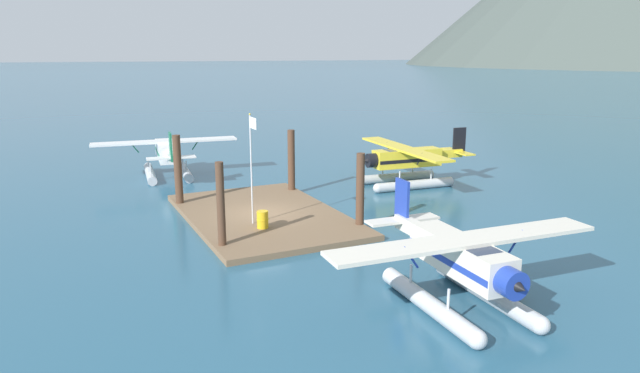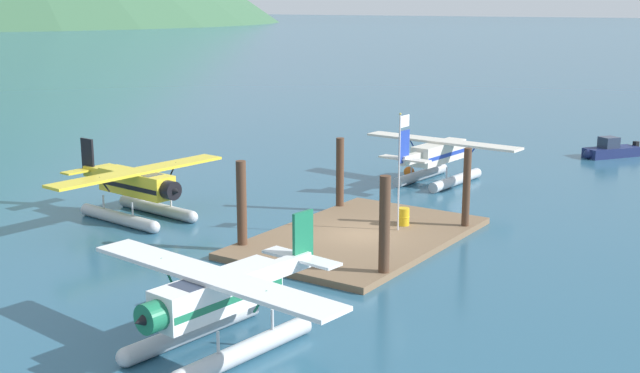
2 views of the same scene
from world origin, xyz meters
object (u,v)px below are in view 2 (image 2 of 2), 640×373
(mooring_buoy, at_px, (409,172))
(boat_navy_open_se, at_px, (610,150))
(flagpole, at_px, (401,157))
(fuel_drum, at_px, (404,217))
(seaplane_white_port_aft, at_px, (218,304))
(seaplane_cream_stbd_fwd, at_px, (439,158))
(seaplane_yellow_bow_left, at_px, (137,190))

(mooring_buoy, bearing_deg, boat_navy_open_se, -31.72)
(flagpole, bearing_deg, mooring_buoy, 25.72)
(fuel_drum, height_order, boat_navy_open_se, boat_navy_open_se)
(mooring_buoy, bearing_deg, seaplane_white_port_aft, -164.87)
(mooring_buoy, xyz_separation_m, seaplane_cream_stbd_fwd, (-0.42, -2.31, 1.23))
(seaplane_yellow_bow_left, xyz_separation_m, seaplane_white_port_aft, (-10.11, -14.29, 0.00))
(flagpole, relative_size, seaplane_yellow_bow_left, 0.55)
(fuel_drum, distance_m, seaplane_white_port_aft, 15.96)
(flagpole, bearing_deg, seaplane_white_port_aft, -174.44)
(fuel_drum, bearing_deg, seaplane_yellow_bow_left, 114.48)
(flagpole, xyz_separation_m, seaplane_cream_stbd_fwd, (11.89, 3.63, -2.31))
(flagpole, relative_size, seaplane_cream_stbd_fwd, 0.55)
(boat_navy_open_se, bearing_deg, mooring_buoy, 148.28)
(flagpole, height_order, boat_navy_open_se, flagpole)
(flagpole, xyz_separation_m, mooring_buoy, (12.31, 5.93, -3.54))
(flagpole, height_order, mooring_buoy, flagpole)
(seaplane_cream_stbd_fwd, height_order, seaplane_white_port_aft, same)
(seaplane_cream_stbd_fwd, height_order, boat_navy_open_se, seaplane_cream_stbd_fwd)
(mooring_buoy, distance_m, boat_navy_open_se, 17.07)
(flagpole, distance_m, boat_navy_open_se, 27.22)
(seaplane_yellow_bow_left, bearing_deg, mooring_buoy, -21.78)
(fuel_drum, relative_size, seaplane_cream_stbd_fwd, 0.08)
(fuel_drum, height_order, seaplane_cream_stbd_fwd, seaplane_cream_stbd_fwd)
(mooring_buoy, distance_m, seaplane_cream_stbd_fwd, 2.65)
(flagpole, relative_size, mooring_buoy, 8.22)
(boat_navy_open_se, bearing_deg, flagpole, 173.53)
(fuel_drum, height_order, seaplane_yellow_bow_left, seaplane_yellow_bow_left)
(seaplane_white_port_aft, bearing_deg, flagpole, 5.56)
(seaplane_cream_stbd_fwd, bearing_deg, boat_navy_open_se, -24.05)
(seaplane_white_port_aft, bearing_deg, mooring_buoy, 15.13)
(flagpole, xyz_separation_m, boat_navy_open_se, (26.83, -3.04, -3.40))
(seaplane_cream_stbd_fwd, bearing_deg, seaplane_white_port_aft, -169.29)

